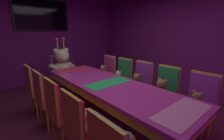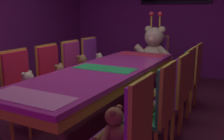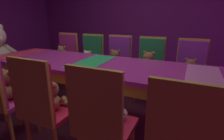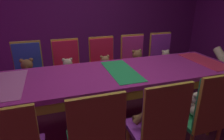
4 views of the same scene
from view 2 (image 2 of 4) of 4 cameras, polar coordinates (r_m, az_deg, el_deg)
ground_plane at (r=3.44m, az=-1.54°, el=-11.80°), size 7.90×7.90×0.00m
wall_back at (r=6.12m, az=13.65°, el=12.11°), size 5.20×0.12×2.80m
banquet_table at (r=3.23m, az=-1.60°, el=-1.15°), size 0.90×2.93×0.75m
chair_left_1 at (r=3.33m, az=-19.61°, el=-2.50°), size 0.42×0.41×0.98m
teddy_left_1 at (r=3.23m, az=-17.86°, el=-3.13°), size 0.23×0.30×0.28m
chair_left_2 at (r=3.73m, az=-13.13°, el=-0.52°), size 0.42×0.41×0.98m
teddy_left_2 at (r=3.64m, az=-11.42°, el=-1.09°), size 0.22×0.29×0.27m
chair_left_3 at (r=4.15m, az=-8.24°, el=1.03°), size 0.42×0.41×0.98m
teddy_left_3 at (r=4.07m, az=-6.58°, el=0.81°), size 0.26×0.34×0.32m
chair_left_4 at (r=4.61m, az=-4.30°, el=2.28°), size 0.42×0.41×0.98m
teddy_left_4 at (r=4.54m, az=-2.77°, el=1.82°), size 0.22×0.28×0.26m
chair_right_0 at (r=1.94m, az=4.21°, el=-12.76°), size 0.42×0.41×0.98m
teddy_right_0 at (r=2.00m, az=0.35°, el=-12.38°), size 0.23×0.30×0.28m
chair_right_1 at (r=2.44m, az=10.22°, el=-7.46°), size 0.42×0.41×0.98m
teddy_right_1 at (r=2.48m, az=6.97°, el=-6.88°), size 0.27×0.35×0.33m
chair_right_2 at (r=2.94m, az=13.70°, el=-4.11°), size 0.42×0.41×0.98m
teddy_right_2 at (r=2.97m, az=10.97°, el=-3.84°), size 0.26×0.33×0.31m
chair_right_3 at (r=3.43m, az=15.50°, el=-1.79°), size 0.42×0.41×0.98m
teddy_right_3 at (r=3.47m, az=13.18°, el=-1.92°), size 0.22×0.28×0.26m
chair_right_4 at (r=3.96m, az=17.24°, el=0.01°), size 0.42×0.41×0.98m
teddy_right_4 at (r=3.99m, az=15.19°, el=0.14°), size 0.25×0.33×0.31m
throne_chair at (r=5.05m, az=9.74°, el=3.05°), size 0.41×0.42×0.98m
king_teddy_bear at (r=4.86m, az=9.16°, el=4.75°), size 0.75×0.58×0.97m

